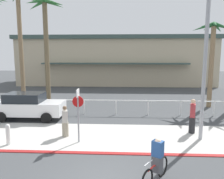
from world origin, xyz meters
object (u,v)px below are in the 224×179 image
palm_tree_4 (213,44)px  bollard_2 (8,134)px  stop_sign_bike_lane (78,108)px  streetlight_curb (207,51)px  palm_tree_2 (19,22)px  pedestrian_0 (192,117)px  car_white_1 (28,106)px  pedestrian_1 (65,123)px  cyclist_red_0 (157,162)px  palm_tree_3 (46,29)px

palm_tree_4 → bollard_2: bearing=-145.2°
stop_sign_bike_lane → streetlight_curb: 6.46m
palm_tree_2 → pedestrian_0: size_ratio=5.09×
bollard_2 → palm_tree_4: bearing=34.8°
car_white_1 → pedestrian_1: (3.19, -3.09, -0.14)m
palm_tree_4 → palm_tree_2: bearing=174.7°
pedestrian_0 → palm_tree_4: bearing=63.5°
streetlight_curb → pedestrian_0: streetlight_curb is taller
streetlight_curb → palm_tree_2: size_ratio=0.80×
palm_tree_4 → cyclist_red_0: 13.19m
cyclist_red_0 → pedestrian_0: bearing=62.2°
palm_tree_3 → car_white_1: bearing=-94.1°
palm_tree_2 → palm_tree_4: 15.87m
streetlight_curb → palm_tree_4: (2.99, 7.45, 0.62)m
bollard_2 → pedestrian_0: pedestrian_0 is taller
palm_tree_3 → pedestrian_1: (2.95, -6.45, -5.33)m
bollard_2 → pedestrian_1: pedestrian_1 is taller
bollard_2 → pedestrian_0: bearing=12.9°
palm_tree_3 → car_white_1: (-0.24, -3.36, -5.19)m
pedestrian_0 → pedestrian_1: bearing=-172.7°
pedestrian_0 → pedestrian_1: pedestrian_0 is taller
streetlight_curb → cyclist_red_0: (-2.70, -3.68, -3.58)m
streetlight_curb → palm_tree_2: (-12.69, 8.91, 2.57)m
palm_tree_4 → pedestrian_1: size_ratio=4.11×
streetlight_curb → palm_tree_3: palm_tree_3 is taller
stop_sign_bike_lane → palm_tree_3: bearing=117.8°
bollard_2 → stop_sign_bike_lane: bearing=8.5°
palm_tree_3 → cyclist_red_0: size_ratio=5.37×
palm_tree_3 → stop_sign_bike_lane: bearing=-62.2°
car_white_1 → cyclist_red_0: size_ratio=2.87×
stop_sign_bike_lane → palm_tree_4: bearing=41.6°
palm_tree_2 → car_white_1: bearing=-63.4°
cyclist_red_0 → bollard_2: bearing=156.6°
bollard_2 → palm_tree_4: size_ratio=0.15×
palm_tree_2 → pedestrian_1: palm_tree_2 is taller
palm_tree_2 → cyclist_red_0: 17.21m
car_white_1 → cyclist_red_0: (7.22, -7.05, -0.18)m
stop_sign_bike_lane → car_white_1: (-4.02, 3.82, -0.81)m
car_white_1 → palm_tree_4: bearing=17.5°
pedestrian_0 → stop_sign_bike_lane: bearing=-164.7°
palm_tree_4 → car_white_1: size_ratio=1.49×
pedestrian_1 → palm_tree_3: bearing=114.6°
streetlight_curb → pedestrian_0: size_ratio=4.07×
cyclist_red_0 → pedestrian_1: (-4.03, 3.96, 0.04)m
palm_tree_2 → palm_tree_4: bearing=-5.3°
palm_tree_3 → cyclist_red_0: bearing=-56.2°
cyclist_red_0 → pedestrian_0: pedestrian_0 is taller
palm_tree_2 → pedestrian_0: 15.92m
pedestrian_0 → palm_tree_2: bearing=148.1°
bollard_2 → car_white_1: car_white_1 is taller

